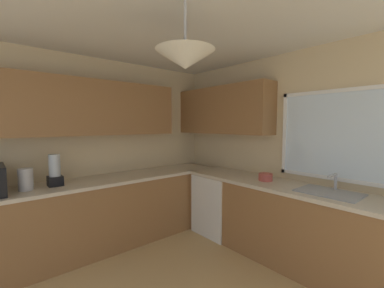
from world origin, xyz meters
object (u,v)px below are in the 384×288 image
(dishwasher, at_px, (220,204))
(bowl, at_px, (266,177))
(sink_assembly, at_px, (329,192))
(kettle, at_px, (26,179))
(blender_appliance, at_px, (55,172))

(dishwasher, height_order, bowl, bowl)
(dishwasher, height_order, sink_assembly, sink_assembly)
(sink_assembly, xyz_separation_m, bowl, (-0.74, -0.01, 0.03))
(sink_assembly, relative_size, bowl, 3.40)
(kettle, relative_size, bowl, 1.39)
(sink_assembly, height_order, blender_appliance, blender_appliance)
(sink_assembly, bearing_deg, bowl, -179.48)
(kettle, bearing_deg, dishwasher, 74.45)
(dishwasher, distance_m, kettle, 2.46)
(dishwasher, xyz_separation_m, bowl, (0.74, 0.03, 0.51))
(kettle, height_order, blender_appliance, blender_appliance)
(bowl, bearing_deg, dishwasher, -177.68)
(sink_assembly, bearing_deg, kettle, -132.19)
(kettle, bearing_deg, bowl, 59.38)
(dishwasher, height_order, kettle, kettle)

